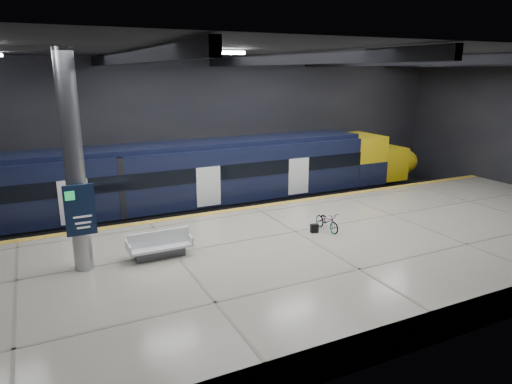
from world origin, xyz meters
TOP-DOWN VIEW (x-y plane):
  - ground at (0.00, 0.00)m, footprint 30.00×30.00m
  - room_shell at (-0.00, 0.00)m, footprint 30.10×16.10m
  - platform at (0.00, -2.50)m, footprint 30.00×11.00m
  - safety_strip at (0.00, 2.75)m, footprint 30.00×0.40m
  - rails at (0.00, 5.50)m, footprint 30.00×1.52m
  - train at (-3.00, 5.50)m, footprint 29.40×2.84m
  - bench at (-5.56, -1.17)m, footprint 2.17×0.90m
  - bicycle at (1.20, -1.44)m, footprint 0.55×1.48m
  - pannier_bag at (0.60, -1.44)m, footprint 0.33×0.23m
  - info_column at (-8.00, -1.03)m, footprint 0.90×0.78m

SIDE VIEW (x-z plane):
  - ground at x=0.00m, z-range 0.00..0.00m
  - rails at x=0.00m, z-range 0.00..0.16m
  - platform at x=0.00m, z-range 0.00..1.10m
  - safety_strip at x=0.00m, z-range 1.10..1.11m
  - pannier_bag at x=0.60m, z-range 1.10..1.45m
  - bench at x=-5.56m, z-range 0.96..1.92m
  - bicycle at x=1.20m, z-range 1.10..1.87m
  - train at x=-3.00m, z-range 0.16..3.95m
  - info_column at x=-8.00m, z-range 1.01..7.91m
  - room_shell at x=0.00m, z-range 1.69..9.74m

